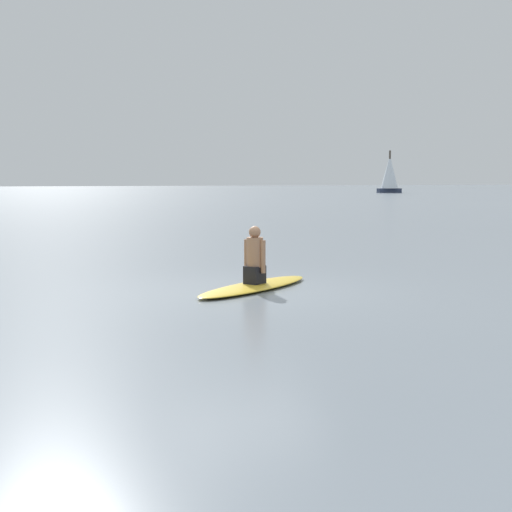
{
  "coord_description": "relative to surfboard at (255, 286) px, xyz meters",
  "views": [
    {
      "loc": [
        -10.88,
        4.56,
        1.91
      ],
      "look_at": [
        -0.09,
        -0.13,
        0.62
      ],
      "focal_mm": 48.87,
      "sensor_mm": 36.0,
      "label": 1
    }
  ],
  "objects": [
    {
      "name": "ground_plane",
      "position": [
        -0.22,
        0.24,
        -0.05
      ],
      "size": [
        400.0,
        400.0,
        0.0
      ],
      "primitive_type": "plane",
      "color": "gray"
    },
    {
      "name": "surfboard",
      "position": [
        0.0,
        0.0,
        0.0
      ],
      "size": [
        2.28,
        2.99,
        0.1
      ],
      "primitive_type": "ellipsoid",
      "rotation": [
        0.0,
        0.0,
        -1.01
      ],
      "color": "gold",
      "rests_on": "ground"
    },
    {
      "name": "person_paddler",
      "position": [
        0.0,
        -0.0,
        0.51
      ],
      "size": [
        0.41,
        0.43,
        1.01
      ],
      "rotation": [
        0.0,
        0.0,
        -1.01
      ],
      "color": "black",
      "rests_on": "surfboard"
    },
    {
      "name": "sailboat_far_left",
      "position": [
        75.24,
        -54.01,
        2.82
      ],
      "size": [
        2.76,
        3.65,
        6.15
      ],
      "rotation": [
        0.0,
        0.0,
        -1.69
      ],
      "color": "#2D3851",
      "rests_on": "ground"
    }
  ]
}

